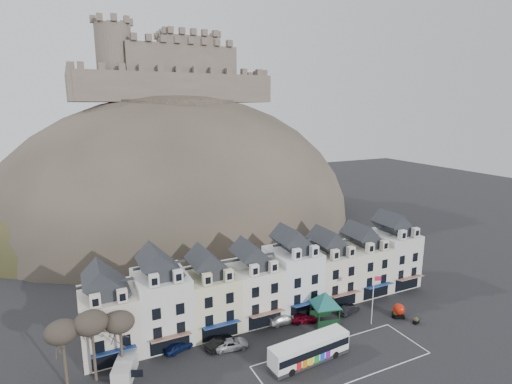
% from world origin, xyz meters
% --- Properties ---
extents(ground, '(300.00, 300.00, 0.00)m').
position_xyz_m(ground, '(0.00, 0.00, 0.00)').
color(ground, black).
rests_on(ground, ground).
extents(coach_bay_markings, '(22.00, 7.50, 0.01)m').
position_xyz_m(coach_bay_markings, '(2.00, 1.25, 0.00)').
color(coach_bay_markings, silver).
rests_on(coach_bay_markings, ground).
extents(townhouse_terrace, '(54.40, 9.35, 11.80)m').
position_xyz_m(townhouse_terrace, '(0.15, 15.97, 5.30)').
color(townhouse_terrace, beige).
rests_on(townhouse_terrace, ground).
extents(castle_hill, '(100.00, 76.00, 68.00)m').
position_xyz_m(castle_hill, '(1.25, 68.95, 0.11)').
color(castle_hill, '#343028').
rests_on(castle_hill, ground).
extents(castle, '(50.20, 22.20, 22.00)m').
position_xyz_m(castle, '(0.51, 75.93, 40.19)').
color(castle, brown).
rests_on(castle, ground).
extents(tree_left_far, '(3.61, 3.61, 8.24)m').
position_xyz_m(tree_left_far, '(-29.00, 10.50, 6.90)').
color(tree_left_far, '#3C3326').
rests_on(tree_left_far, ground).
extents(tree_left_mid, '(3.78, 3.78, 8.64)m').
position_xyz_m(tree_left_mid, '(-26.00, 10.50, 7.24)').
color(tree_left_mid, '#3C3326').
rests_on(tree_left_mid, ground).
extents(tree_left_near, '(3.43, 3.43, 7.84)m').
position_xyz_m(tree_left_near, '(-23.00, 10.50, 6.55)').
color(tree_left_near, '#3C3326').
rests_on(tree_left_near, ground).
extents(bus, '(10.96, 3.37, 3.05)m').
position_xyz_m(bus, '(-1.92, 2.83, 1.68)').
color(bus, '#262628').
rests_on(bus, ground).
extents(bus_shelter, '(7.44, 7.44, 4.82)m').
position_xyz_m(bus_shelter, '(5.09, 9.50, 3.74)').
color(bus_shelter, black).
rests_on(bus_shelter, ground).
extents(red_buoy, '(1.90, 1.90, 2.13)m').
position_xyz_m(red_buoy, '(16.00, 5.97, 1.09)').
color(red_buoy, black).
rests_on(red_buoy, ground).
extents(flagpole, '(1.05, 0.42, 7.63)m').
position_xyz_m(flagpole, '(11.08, 6.19, 4.36)').
color(flagpole, silver).
rests_on(flagpole, ground).
extents(white_van, '(3.63, 5.17, 2.17)m').
position_xyz_m(white_van, '(-22.88, 9.63, 1.09)').
color(white_van, silver).
rests_on(white_van, ground).
extents(planter_west, '(1.06, 0.69, 0.99)m').
position_xyz_m(planter_west, '(16.97, 3.50, 0.48)').
color(planter_west, black).
rests_on(planter_west, ground).
extents(planter_east, '(1.22, 0.86, 1.11)m').
position_xyz_m(planter_east, '(15.52, 6.10, 0.53)').
color(planter_east, black).
rests_on(planter_east, ground).
extents(car_navy, '(4.24, 2.67, 1.34)m').
position_xyz_m(car_navy, '(-16.00, 12.00, 0.67)').
color(car_navy, '#0D1842').
rests_on(car_navy, ground).
extents(car_black, '(4.55, 2.74, 1.42)m').
position_xyz_m(car_black, '(-10.80, 10.22, 0.71)').
color(car_black, black).
rests_on(car_black, ground).
extents(car_silver, '(4.73, 2.72, 1.26)m').
position_xyz_m(car_silver, '(-9.60, 9.50, 0.63)').
color(car_silver, '#A8ACB0').
rests_on(car_silver, ground).
extents(car_white, '(4.74, 2.03, 1.36)m').
position_xyz_m(car_white, '(-0.40, 12.00, 0.68)').
color(car_white, silver).
rests_on(car_white, ground).
extents(car_maroon, '(4.09, 2.55, 1.30)m').
position_xyz_m(car_maroon, '(2.34, 10.83, 0.65)').
color(car_maroon, '#5F0514').
rests_on(car_maroon, ground).
extents(car_charcoal, '(4.06, 2.23, 1.27)m').
position_xyz_m(car_charcoal, '(10.00, 10.13, 0.64)').
color(car_charcoal, black).
rests_on(car_charcoal, ground).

